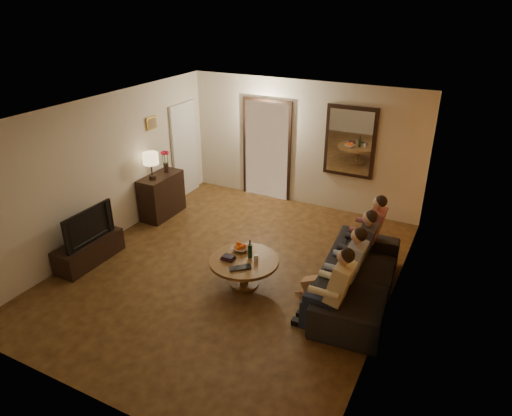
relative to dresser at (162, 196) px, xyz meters
The scene contains 33 objects.
floor 2.56m from the dresser, 26.75° to the right, with size 5.00×6.00×0.01m, color #3B2110.
ceiling 3.32m from the dresser, 26.75° to the right, with size 5.00×6.00×0.01m, color white.
back_wall 3.05m from the dresser, 39.67° to the left, with size 5.00×0.02×2.60m, color beige.
front_wall 4.79m from the dresser, 61.44° to the right, with size 5.00×0.02×2.60m, color beige.
left_wall 1.45m from the dresser, 102.43° to the right, with size 0.02×6.00×2.60m, color beige.
right_wall 4.96m from the dresser, 13.43° to the right, with size 0.02×6.00×2.60m, color beige.
orange_accent 4.95m from the dresser, 13.46° to the right, with size 0.01×6.00×2.60m, color orange.
kitchen_doorway 2.43m from the dresser, 51.85° to the left, with size 1.00×0.06×2.10m, color #FFE0A5.
door_trim 2.42m from the dresser, 51.70° to the left, with size 1.12×0.04×2.22m, color black.
fridge_glimpse 2.56m from the dresser, 47.43° to the left, with size 0.45×0.03×1.70m, color silver.
mirror_frame 3.88m from the dresser, 29.33° to the left, with size 1.00×0.05×1.40m, color black.
mirror_glass 3.86m from the dresser, 28.92° to the left, with size 0.86×0.02×1.26m, color white.
white_door 1.32m from the dresser, 100.21° to the left, with size 0.06×0.85×2.04m, color white.
framed_art 1.44m from the dresser, 142.99° to the left, with size 0.03×0.28×0.24m, color #B28C33.
art_canvas 1.44m from the dresser, 141.03° to the left, with size 0.01×0.22×0.18m, color brown.
dresser is the anchor object (origin of this frame).
table_lamp 0.74m from the dresser, 90.00° to the right, with size 0.30×0.30×0.54m, color beige, non-canonical shape.
flower_vase 0.69m from the dresser, 90.00° to the left, with size 0.14×0.14×0.44m, color red, non-canonical shape.
tv_stand 2.01m from the dresser, 90.00° to the right, with size 0.45×1.21×0.40m, color black.
tv 2.02m from the dresser, 90.00° to the right, with size 0.13×1.01×0.58m, color black.
sofa 4.40m from the dresser, 12.41° to the right, with size 0.93×2.38×0.70m, color black.
person_a 4.59m from the dresser, 23.74° to the right, with size 0.60×0.40×1.20m, color tan, non-canonical shape.
person_b 4.38m from the dresser, 16.53° to the right, with size 0.60×0.40×1.20m, color tan, non-canonical shape.
person_c 4.25m from the dresser, ahead, with size 0.60×0.40×1.20m, color tan, non-canonical shape.
person_d 4.20m from the dresser, ahead, with size 0.60×0.40×1.20m, color tan, non-canonical shape.
dog 4.02m from the dresser, 18.92° to the right, with size 0.56×0.24×0.56m, color #B37952, non-canonical shape.
coffee_table 3.01m from the dresser, 28.24° to the right, with size 1.06×1.06×0.45m, color brown.
bowl 2.74m from the dresser, 25.97° to the right, with size 0.26×0.26×0.06m, color white.
oranges 2.74m from the dresser, 25.97° to the right, with size 0.20×0.20×0.08m, color #E35513, non-canonical shape.
wine_bottle 3.00m from the dresser, 26.11° to the right, with size 0.07×0.07×0.31m, color black, non-canonical shape.
wine_glass 3.14m from the dresser, 25.88° to the right, with size 0.06×0.06×0.10m, color silver.
book_stack 2.86m from the dresser, 32.09° to the right, with size 0.20×0.15×0.07m, color black, non-canonical shape.
laptop 3.23m from the dresser, 31.78° to the right, with size 0.33×0.21×0.03m, color black.
Camera 1 is at (3.24, -5.49, 4.11)m, focal length 32.00 mm.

